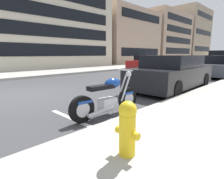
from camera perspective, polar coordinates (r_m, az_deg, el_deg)
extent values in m
plane|color=#3D3D3F|center=(7.49, -27.49, -1.56)|extent=(260.00, 260.00, 0.00)
cube|color=#ADA89E|center=(19.90, 0.15, 7.00)|extent=(120.00, 5.00, 0.14)
cube|color=silver|center=(4.18, -10.70, -9.73)|extent=(0.12, 2.20, 0.01)
cylinder|color=black|center=(4.88, 4.91, -2.89)|extent=(0.61, 0.15, 0.60)
cylinder|color=silver|center=(4.88, 4.91, -2.89)|extent=(0.34, 0.14, 0.33)
cylinder|color=black|center=(4.00, -9.45, -6.17)|extent=(0.61, 0.15, 0.60)
cylinder|color=silver|center=(4.00, -9.45, -6.17)|extent=(0.34, 0.14, 0.33)
cube|color=silver|center=(4.41, -1.53, -4.59)|extent=(0.42, 0.29, 0.30)
cube|color=black|center=(4.20, -3.44, 0.70)|extent=(0.69, 0.26, 0.10)
ellipsoid|color=navy|center=(4.42, 0.21, 2.03)|extent=(0.49, 0.27, 0.24)
cube|color=navy|center=(3.98, -8.92, -3.77)|extent=(0.37, 0.20, 0.06)
cube|color=navy|center=(4.83, 4.78, -1.03)|extent=(0.33, 0.18, 0.06)
cylinder|color=silver|center=(4.76, 3.14, 0.65)|extent=(0.34, 0.07, 0.65)
cylinder|color=silver|center=(4.66, 4.35, 0.42)|extent=(0.34, 0.07, 0.65)
cylinder|color=silver|center=(4.63, 3.53, 6.16)|extent=(0.08, 0.62, 0.04)
sphere|color=silver|center=(4.78, 5.21, 4.85)|extent=(0.15, 0.15, 0.15)
cylinder|color=silver|center=(4.15, -3.45, -6.91)|extent=(0.71, 0.13, 0.16)
cube|color=black|center=(8.19, 18.40, 4.01)|extent=(4.73, 2.01, 0.78)
cube|color=black|center=(8.12, 18.61, 8.42)|extent=(2.64, 1.80, 0.48)
cylinder|color=black|center=(9.96, 17.55, 3.83)|extent=(0.63, 0.24, 0.62)
cylinder|color=black|center=(9.37, 26.99, 2.71)|extent=(0.63, 0.24, 0.62)
cylinder|color=black|center=(7.31, 7.12, 1.81)|extent=(0.63, 0.24, 0.62)
cylinder|color=black|center=(6.49, 19.44, 0.08)|extent=(0.63, 0.24, 0.62)
cube|color=#4C515B|center=(13.88, 31.08, 5.51)|extent=(4.17, 1.92, 0.71)
cube|color=black|center=(13.70, 31.17, 8.06)|extent=(2.12, 1.72, 0.53)
cylinder|color=black|center=(15.42, 29.36, 5.31)|extent=(0.63, 0.24, 0.62)
cylinder|color=black|center=(12.85, 25.82, 4.75)|extent=(0.63, 0.24, 0.62)
cylinder|color=black|center=(17.96, 31.04, 5.76)|extent=(0.63, 0.25, 0.62)
cube|color=#4C5156|center=(32.31, 31.55, 8.18)|extent=(2.26, 5.25, 0.96)
cube|color=black|center=(32.31, 31.70, 9.71)|extent=(2.05, 3.81, 0.77)
cylinder|color=black|center=(32.05, 28.02, 7.81)|extent=(0.31, 0.77, 0.76)
cylinder|color=black|center=(33.70, 29.06, 7.81)|extent=(0.31, 0.77, 0.76)
cube|color=#AD1919|center=(18.91, 10.73, 7.96)|extent=(4.74, 2.02, 0.71)
cube|color=black|center=(19.05, 11.10, 9.78)|extent=(2.62, 1.77, 0.49)
cylinder|color=black|center=(17.18, 10.39, 6.98)|extent=(0.63, 0.25, 0.62)
cylinder|color=black|center=(18.08, 5.95, 7.30)|extent=(0.63, 0.25, 0.62)
cylinder|color=black|center=(19.87, 15.04, 7.31)|extent=(0.63, 0.25, 0.62)
cylinder|color=black|center=(20.65, 10.98, 7.62)|extent=(0.63, 0.25, 0.62)
cylinder|color=gold|center=(2.48, 4.80, -14.01)|extent=(0.22, 0.22, 0.56)
sphere|color=gold|center=(2.36, 4.93, -6.47)|extent=(0.24, 0.24, 0.24)
cylinder|color=gold|center=(2.56, 2.34, -12.54)|extent=(0.10, 0.08, 0.10)
cylinder|color=gold|center=(2.39, 7.47, -14.33)|extent=(0.10, 0.08, 0.10)
cube|color=beige|center=(23.87, -22.33, 16.77)|extent=(13.62, 10.96, 8.37)
cube|color=black|center=(18.82, -14.94, 11.80)|extent=(11.44, 0.06, 1.10)
cube|color=black|center=(18.93, -15.21, 17.03)|extent=(11.44, 0.06, 1.10)
cube|color=black|center=(19.20, -15.49, 22.16)|extent=(11.44, 0.06, 1.10)
cube|color=tan|center=(31.48, 1.00, 15.71)|extent=(10.79, 10.85, 8.07)
cube|color=black|center=(27.90, 9.31, 11.52)|extent=(9.06, 0.06, 1.10)
cube|color=black|center=(28.40, 9.64, 21.67)|extent=(9.06, 0.06, 1.10)
cube|color=tan|center=(41.20, 14.04, 15.31)|extent=(12.32, 9.84, 9.53)
cube|color=black|center=(38.77, 20.27, 11.30)|extent=(10.35, 0.06, 1.10)
cube|color=black|center=(38.85, 20.47, 14.20)|extent=(10.35, 0.06, 1.10)
cube|color=black|center=(39.03, 20.67, 17.08)|extent=(10.35, 0.06, 1.10)
cube|color=black|center=(39.31, 20.88, 19.92)|extent=(10.35, 0.06, 1.10)
cube|color=tan|center=(53.25, 20.59, 15.49)|extent=(11.82, 11.78, 12.47)
cube|color=black|center=(50.88, 26.52, 11.34)|extent=(9.93, 0.06, 1.10)
cube|color=black|center=(51.12, 26.90, 15.66)|extent=(9.93, 0.06, 1.10)
cube|color=black|center=(51.65, 27.30, 19.91)|extent=(9.93, 0.06, 1.10)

